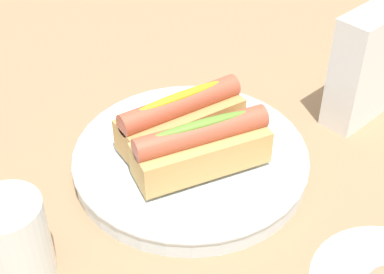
{
  "coord_description": "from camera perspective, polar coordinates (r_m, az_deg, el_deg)",
  "views": [
    {
      "loc": [
        0.35,
        0.35,
        0.45
      ],
      "look_at": [
        -0.01,
        0.0,
        0.05
      ],
      "focal_mm": 52.93,
      "sensor_mm": 36.0,
      "label": 1
    }
  ],
  "objects": [
    {
      "name": "napkin_box",
      "position": [
        0.74,
        17.27,
        6.92
      ],
      "size": [
        0.11,
        0.05,
        0.15
      ],
      "primitive_type": "cube",
      "rotation": [
        0.0,
        0.0,
        -0.06
      ],
      "color": "white",
      "rests_on": "ground_plane"
    },
    {
      "name": "ground_plane",
      "position": [
        0.66,
        -0.88,
        -3.64
      ],
      "size": [
        2.4,
        2.4,
        0.0
      ],
      "primitive_type": "plane",
      "color": "#9E7A56"
    },
    {
      "name": "hotdog_front",
      "position": [
        0.65,
        -1.14,
        1.87
      ],
      "size": [
        0.16,
        0.08,
        0.06
      ],
      "color": "tan",
      "rests_on": "serving_bowl"
    },
    {
      "name": "hotdog_back",
      "position": [
        0.61,
        1.21,
        -0.85
      ],
      "size": [
        0.16,
        0.1,
        0.06
      ],
      "color": "tan",
      "rests_on": "serving_bowl"
    },
    {
      "name": "water_glass",
      "position": [
        0.56,
        -17.5,
        -10.17
      ],
      "size": [
        0.07,
        0.07,
        0.09
      ],
      "color": "white",
      "rests_on": "ground_plane"
    },
    {
      "name": "serving_bowl",
      "position": [
        0.66,
        0.0,
        -2.25
      ],
      "size": [
        0.27,
        0.27,
        0.03
      ],
      "color": "silver",
      "rests_on": "ground_plane"
    }
  ]
}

